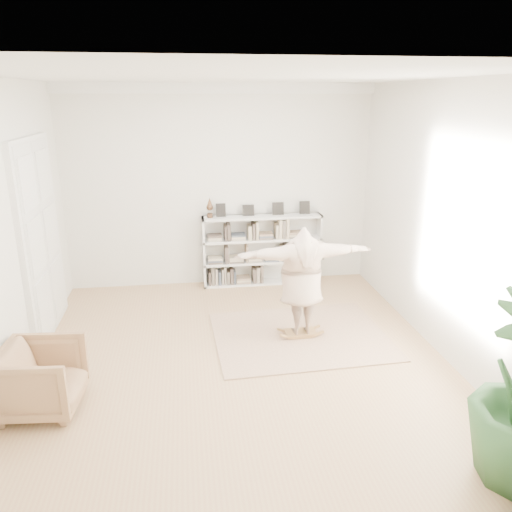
{
  "coord_description": "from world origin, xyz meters",
  "views": [
    {
      "loc": [
        -0.63,
        -5.95,
        3.38
      ],
      "look_at": [
        0.29,
        0.4,
        1.32
      ],
      "focal_mm": 35.0,
      "sensor_mm": 36.0,
      "label": 1
    }
  ],
  "objects": [
    {
      "name": "floor",
      "position": [
        0.0,
        0.0,
        0.0
      ],
      "size": [
        6.0,
        6.0,
        0.0
      ],
      "primitive_type": "plane",
      "color": "#A87E57",
      "rests_on": "ground"
    },
    {
      "name": "room_shell",
      "position": [
        0.0,
        2.94,
        3.51
      ],
      "size": [
        6.0,
        6.0,
        6.0
      ],
      "color": "silver",
      "rests_on": "floor"
    },
    {
      "name": "doors",
      "position": [
        -2.7,
        1.3,
        1.4
      ],
      "size": [
        0.09,
        1.78,
        2.92
      ],
      "color": "white",
      "rests_on": "floor"
    },
    {
      "name": "bookshelf",
      "position": [
        0.74,
        2.82,
        0.64
      ],
      "size": [
        2.2,
        0.35,
        1.64
      ],
      "color": "silver",
      "rests_on": "floor"
    },
    {
      "name": "armchair",
      "position": [
        -2.3,
        -0.8,
        0.39
      ],
      "size": [
        0.92,
        0.9,
        0.78
      ],
      "primitive_type": "imported",
      "rotation": [
        0.0,
        0.0,
        1.48
      ],
      "color": "tan",
      "rests_on": "floor"
    },
    {
      "name": "rug",
      "position": [
        0.96,
        0.53,
        0.01
      ],
      "size": [
        2.58,
        2.1,
        0.02
      ],
      "primitive_type": "cube",
      "rotation": [
        0.0,
        0.0,
        0.04
      ],
      "color": "tan",
      "rests_on": "floor"
    },
    {
      "name": "rocker_board",
      "position": [
        0.96,
        0.53,
        0.06
      ],
      "size": [
        0.46,
        0.29,
        0.1
      ],
      "rotation": [
        0.0,
        0.0,
        0.04
      ],
      "color": "#9C703E",
      "rests_on": "rug"
    },
    {
      "name": "person",
      "position": [
        0.96,
        0.53,
        0.91
      ],
      "size": [
        1.97,
        0.61,
        1.59
      ],
      "primitive_type": "imported",
      "rotation": [
        0.0,
        0.0,
        3.18
      ],
      "color": "#CAAD98",
      "rests_on": "rocker_board"
    }
  ]
}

